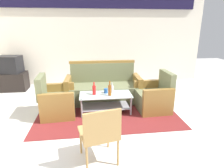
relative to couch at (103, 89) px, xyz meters
name	(u,v)px	position (x,y,z in m)	size (l,w,h in m)	color
ground_plane	(114,129)	(0.09, -1.40, -0.32)	(14.00, 14.00, 0.00)	silver
wall_back	(101,37)	(0.09, 1.65, 1.16)	(6.52, 0.19, 2.80)	silver
rug	(107,111)	(0.02, -0.61, -0.31)	(2.93, 2.00, 0.01)	maroon
couch	(103,89)	(0.00, 0.00, 0.00)	(1.81, 0.77, 0.96)	#6B704C
armchair_left	(57,102)	(-1.03, -0.65, -0.03)	(0.74, 0.80, 0.85)	#6B704C
armchair_right	(154,97)	(1.07, -0.66, -0.03)	(0.73, 0.78, 0.85)	#6B704C
coffee_table	(105,100)	(0.00, -0.61, -0.04)	(1.10, 0.60, 0.40)	silver
bottle_brown	(110,90)	(0.08, -0.73, 0.22)	(0.07, 0.07, 0.32)	brown
bottle_clear	(112,89)	(0.15, -0.57, 0.18)	(0.06, 0.06, 0.22)	silver
bottle_red	(94,90)	(-0.24, -0.63, 0.20)	(0.07, 0.07, 0.27)	red
cup	(106,91)	(0.01, -0.58, 0.14)	(0.08, 0.08, 0.10)	#2659A5
tv_stand	(12,81)	(-2.55, 1.15, -0.06)	(0.80, 0.50, 0.52)	black
television	(10,64)	(-2.55, 1.15, 0.44)	(0.67, 0.54, 0.48)	black
wicker_chair	(100,131)	(-0.22, -2.25, 0.18)	(0.57, 0.57, 0.84)	#AD844C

